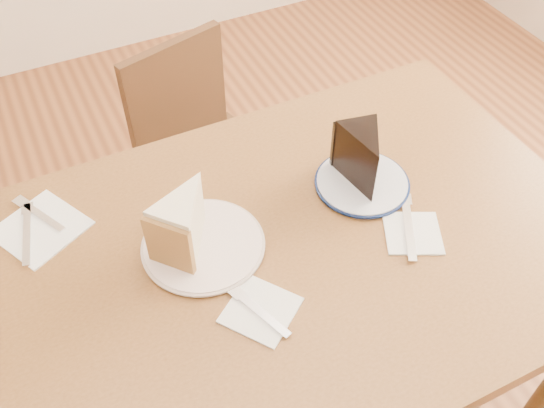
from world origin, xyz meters
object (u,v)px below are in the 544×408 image
(plate_navy, at_px, (362,183))
(carrot_cake, at_px, (187,220))
(chair_far, at_px, (207,161))
(chocolate_cake, at_px, (364,162))
(table, at_px, (290,277))
(plate_cream, at_px, (203,245))

(plate_navy, xyz_separation_m, carrot_cake, (-0.37, 0.01, 0.06))
(chair_far, height_order, chocolate_cake, chocolate_cake)
(chair_far, xyz_separation_m, carrot_cake, (-0.22, -0.53, 0.39))
(chocolate_cake, bearing_deg, table, 32.63)
(carrot_cake, bearing_deg, plate_navy, 47.37)
(plate_cream, height_order, carrot_cake, carrot_cake)
(table, distance_m, chocolate_cake, 0.27)
(plate_cream, bearing_deg, table, -25.07)
(chair_far, xyz_separation_m, plate_cream, (-0.20, -0.55, 0.33))
(chair_far, bearing_deg, plate_navy, 89.86)
(chair_far, xyz_separation_m, plate_navy, (0.16, -0.54, 0.33))
(table, bearing_deg, chocolate_cake, 21.59)
(carrot_cake, xyz_separation_m, chocolate_cake, (0.37, -0.01, 0.00))
(plate_navy, xyz_separation_m, chocolate_cake, (-0.00, 0.00, 0.06))
(table, relative_size, plate_navy, 6.38)
(plate_cream, relative_size, chocolate_cake, 1.83)
(carrot_cake, height_order, chocolate_cake, same)
(chair_far, relative_size, plate_navy, 4.08)
(chair_far, relative_size, chocolate_cake, 6.28)
(table, relative_size, carrot_cake, 9.61)
(chair_far, bearing_deg, chocolate_cake, 89.59)
(table, bearing_deg, plate_cream, 154.93)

